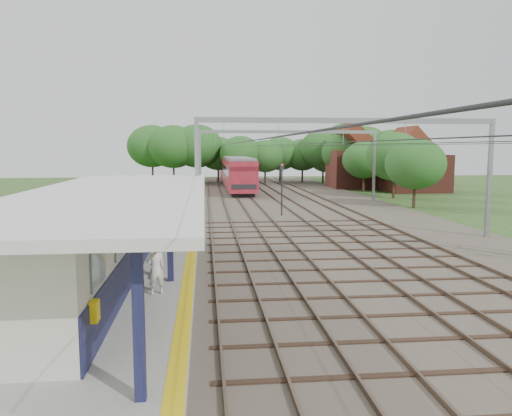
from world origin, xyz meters
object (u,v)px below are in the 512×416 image
person (156,268)px  train (233,169)px  bicycle (187,229)px  signal_post (282,184)px

person → train: train is taller
bicycle → signal_post: 12.89m
person → signal_post: (7.63, 21.11, 1.32)m
signal_post → bicycle: bearing=-133.7°
bicycle → signal_post: (6.95, 10.73, 1.66)m
bicycle → signal_post: size_ratio=0.45×
person → bicycle: size_ratio=0.97×
bicycle → train: 44.16m
bicycle → person: bearing=157.7°
train → bicycle: bearing=-96.6°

